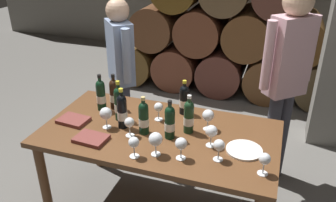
{
  "coord_description": "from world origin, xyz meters",
  "views": [
    {
      "loc": [
        0.76,
        -2.02,
        2.09
      ],
      "look_at": [
        0.0,
        0.2,
        0.91
      ],
      "focal_mm": 37.26,
      "sensor_mm": 36.0,
      "label": 1
    }
  ],
  "objects_px": {
    "wine_bottle_5": "(170,122)",
    "wine_glass_9": "(208,116)",
    "taster_seated_left": "(121,66)",
    "wine_glass_5": "(156,140)",
    "wine_bottle_0": "(122,111)",
    "leather_ledger": "(73,120)",
    "sommelier_presenting": "(287,72)",
    "wine_bottle_7": "(184,99)",
    "wine_glass_1": "(181,144)",
    "wine_bottle_4": "(189,116)",
    "wine_glass_0": "(219,146)",
    "wine_glass_4": "(265,160)",
    "tasting_notebook": "(91,139)",
    "wine_glass_2": "(129,123)",
    "serving_plate": "(244,150)",
    "wine_bottle_1": "(114,94)",
    "wine_bottle_3": "(119,103)",
    "wine_glass_6": "(211,132)",
    "wine_bottle_2": "(144,118)",
    "wine_bottle_6": "(101,95)",
    "wine_glass_3": "(134,143)",
    "dining_table": "(159,142)",
    "wine_glass_8": "(106,114)",
    "wine_glass_7": "(159,108)"
  },
  "relations": [
    {
      "from": "dining_table",
      "to": "wine_bottle_6",
      "type": "distance_m",
      "value": 0.62
    },
    {
      "from": "wine_glass_5",
      "to": "wine_bottle_7",
      "type": "bearing_deg",
      "value": 88.96
    },
    {
      "from": "wine_glass_8",
      "to": "wine_glass_0",
      "type": "bearing_deg",
      "value": -8.43
    },
    {
      "from": "leather_ledger",
      "to": "sommelier_presenting",
      "type": "distance_m",
      "value": 1.72
    },
    {
      "from": "wine_bottle_7",
      "to": "wine_glass_5",
      "type": "bearing_deg",
      "value": -91.04
    },
    {
      "from": "wine_glass_2",
      "to": "serving_plate",
      "type": "bearing_deg",
      "value": 5.33
    },
    {
      "from": "wine_bottle_5",
      "to": "wine_glass_9",
      "type": "distance_m",
      "value": 0.3
    },
    {
      "from": "dining_table",
      "to": "wine_bottle_1",
      "type": "distance_m",
      "value": 0.56
    },
    {
      "from": "taster_seated_left",
      "to": "wine_glass_7",
      "type": "bearing_deg",
      "value": -44.13
    },
    {
      "from": "wine_bottle_1",
      "to": "taster_seated_left",
      "type": "relative_size",
      "value": 0.19
    },
    {
      "from": "wine_bottle_0",
      "to": "wine_glass_4",
      "type": "distance_m",
      "value": 1.05
    },
    {
      "from": "wine_bottle_6",
      "to": "wine_bottle_0",
      "type": "bearing_deg",
      "value": -34.94
    },
    {
      "from": "wine_glass_2",
      "to": "leather_ledger",
      "type": "bearing_deg",
      "value": 175.2
    },
    {
      "from": "dining_table",
      "to": "wine_glass_8",
      "type": "bearing_deg",
      "value": -168.91
    },
    {
      "from": "wine_bottle_0",
      "to": "wine_bottle_4",
      "type": "xyz_separation_m",
      "value": [
        0.47,
        0.09,
        -0.01
      ]
    },
    {
      "from": "wine_glass_0",
      "to": "wine_glass_1",
      "type": "xyz_separation_m",
      "value": [
        -0.23,
        -0.06,
        0.0
      ]
    },
    {
      "from": "wine_glass_1",
      "to": "wine_glass_3",
      "type": "xyz_separation_m",
      "value": [
        -0.29,
        -0.08,
        -0.0
      ]
    },
    {
      "from": "tasting_notebook",
      "to": "leather_ledger",
      "type": "distance_m",
      "value": 0.32
    },
    {
      "from": "wine_bottle_7",
      "to": "tasting_notebook",
      "type": "bearing_deg",
      "value": -129.99
    },
    {
      "from": "wine_glass_9",
      "to": "sommelier_presenting",
      "type": "height_order",
      "value": "sommelier_presenting"
    },
    {
      "from": "wine_bottle_0",
      "to": "wine_bottle_4",
      "type": "bearing_deg",
      "value": 10.93
    },
    {
      "from": "wine_bottle_1",
      "to": "wine_bottle_3",
      "type": "height_order",
      "value": "wine_bottle_3"
    },
    {
      "from": "wine_bottle_0",
      "to": "wine_glass_6",
      "type": "xyz_separation_m",
      "value": [
        0.67,
        -0.03,
        -0.02
      ]
    },
    {
      "from": "wine_glass_8",
      "to": "taster_seated_left",
      "type": "height_order",
      "value": "taster_seated_left"
    },
    {
      "from": "wine_bottle_3",
      "to": "wine_bottle_5",
      "type": "height_order",
      "value": "wine_bottle_3"
    },
    {
      "from": "wine_glass_9",
      "to": "sommelier_presenting",
      "type": "xyz_separation_m",
      "value": [
        0.49,
        0.61,
        0.17
      ]
    },
    {
      "from": "wine_bottle_2",
      "to": "wine_bottle_6",
      "type": "distance_m",
      "value": 0.51
    },
    {
      "from": "wine_bottle_5",
      "to": "wine_glass_1",
      "type": "height_order",
      "value": "wine_bottle_5"
    },
    {
      "from": "wine_glass_0",
      "to": "wine_glass_4",
      "type": "distance_m",
      "value": 0.29
    },
    {
      "from": "wine_bottle_0",
      "to": "serving_plate",
      "type": "bearing_deg",
      "value": -1.4
    },
    {
      "from": "dining_table",
      "to": "wine_glass_5",
      "type": "distance_m",
      "value": 0.35
    },
    {
      "from": "wine_glass_2",
      "to": "wine_glass_5",
      "type": "xyz_separation_m",
      "value": [
        0.25,
        -0.15,
        0.01
      ]
    },
    {
      "from": "wine_glass_5",
      "to": "wine_bottle_0",
      "type": "bearing_deg",
      "value": 144.86
    },
    {
      "from": "wine_bottle_7",
      "to": "serving_plate",
      "type": "xyz_separation_m",
      "value": [
        0.53,
        -0.37,
        -0.12
      ]
    },
    {
      "from": "wine_glass_0",
      "to": "wine_glass_9",
      "type": "bearing_deg",
      "value": 113.53
    },
    {
      "from": "wine_bottle_5",
      "to": "wine_glass_0",
      "type": "bearing_deg",
      "value": -21.83
    },
    {
      "from": "wine_glass_9",
      "to": "sommelier_presenting",
      "type": "distance_m",
      "value": 0.8
    },
    {
      "from": "wine_bottle_3",
      "to": "wine_glass_3",
      "type": "bearing_deg",
      "value": -53.78
    },
    {
      "from": "wine_glass_9",
      "to": "wine_glass_5",
      "type": "bearing_deg",
      "value": -120.48
    },
    {
      "from": "wine_glass_3",
      "to": "leather_ledger",
      "type": "height_order",
      "value": "wine_glass_3"
    },
    {
      "from": "wine_glass_2",
      "to": "dining_table",
      "type": "bearing_deg",
      "value": 35.64
    },
    {
      "from": "wine_bottle_7",
      "to": "wine_glass_1",
      "type": "bearing_deg",
      "value": -75.2
    },
    {
      "from": "wine_bottle_3",
      "to": "wine_glass_6",
      "type": "distance_m",
      "value": 0.75
    },
    {
      "from": "wine_glass_9",
      "to": "taster_seated_left",
      "type": "xyz_separation_m",
      "value": [
        -0.97,
        0.58,
        0.05
      ]
    },
    {
      "from": "wine_bottle_7",
      "to": "wine_glass_0",
      "type": "distance_m",
      "value": 0.65
    },
    {
      "from": "wine_bottle_0",
      "to": "wine_glass_6",
      "type": "distance_m",
      "value": 0.67
    },
    {
      "from": "wine_bottle_3",
      "to": "sommelier_presenting",
      "type": "xyz_separation_m",
      "value": [
        1.17,
        0.68,
        0.15
      ]
    },
    {
      "from": "wine_glass_1",
      "to": "wine_glass_9",
      "type": "bearing_deg",
      "value": 78.94
    },
    {
      "from": "wine_glass_0",
      "to": "serving_plate",
      "type": "xyz_separation_m",
      "value": [
        0.14,
        0.15,
        -0.1
      ]
    },
    {
      "from": "wine_bottle_2",
      "to": "leather_ledger",
      "type": "height_order",
      "value": "wine_bottle_2"
    }
  ]
}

